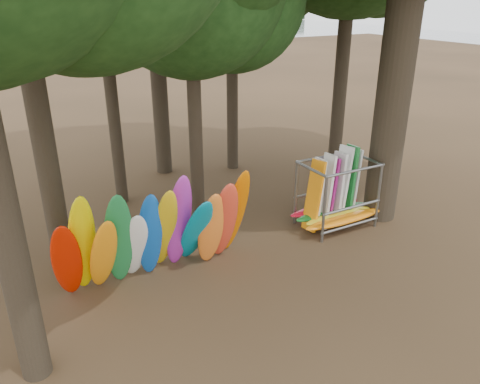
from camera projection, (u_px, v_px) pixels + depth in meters
ground at (271, 249)px, 14.24m from camera, size 120.00×120.00×0.00m
lake at (31, 51)px, 62.57m from camera, size 160.00×160.00×0.00m
far_shore at (2, 18)px, 102.06m from camera, size 160.00×4.00×4.00m
kayak_row at (158, 235)px, 12.27m from camera, size 5.42×1.86×3.17m
storage_rack at (336, 197)px, 15.38m from camera, size 3.10×1.56×2.65m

